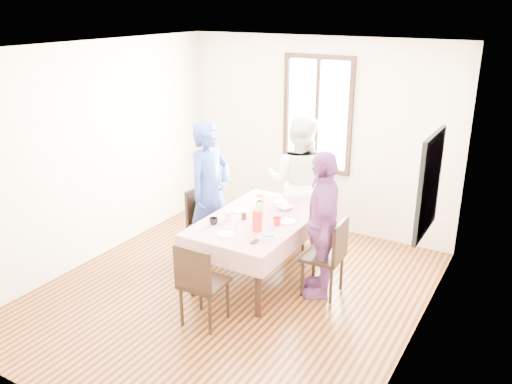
# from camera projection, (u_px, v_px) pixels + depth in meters

# --- Properties ---
(ground) EXTENTS (4.50, 4.50, 0.00)m
(ground) POSITION_uv_depth(u_px,v_px,m) (232.00, 291.00, 6.05)
(ground) COLOR black
(ground) RESTS_ON ground
(back_wall) EXTENTS (4.00, 0.00, 4.00)m
(back_wall) POSITION_uv_depth(u_px,v_px,m) (317.00, 135.00, 7.42)
(back_wall) COLOR beige
(back_wall) RESTS_ON ground
(right_wall) EXTENTS (0.00, 4.50, 4.50)m
(right_wall) POSITION_uv_depth(u_px,v_px,m) (422.00, 216.00, 4.64)
(right_wall) COLOR beige
(right_wall) RESTS_ON ground
(window_frame) EXTENTS (1.02, 0.06, 1.62)m
(window_frame) POSITION_uv_depth(u_px,v_px,m) (318.00, 115.00, 7.30)
(window_frame) COLOR black
(window_frame) RESTS_ON back_wall
(window_pane) EXTENTS (0.90, 0.02, 1.50)m
(window_pane) POSITION_uv_depth(u_px,v_px,m) (318.00, 114.00, 7.30)
(window_pane) COLOR white
(window_pane) RESTS_ON back_wall
(art_poster) EXTENTS (0.04, 0.76, 0.96)m
(art_poster) POSITION_uv_depth(u_px,v_px,m) (430.00, 184.00, 4.83)
(art_poster) COLOR red
(art_poster) RESTS_ON right_wall
(dining_table) EXTENTS (0.97, 1.59, 0.75)m
(dining_table) POSITION_uv_depth(u_px,v_px,m) (258.00, 248.00, 6.24)
(dining_table) COLOR black
(dining_table) RESTS_ON ground
(tablecloth) EXTENTS (1.09, 1.71, 0.01)m
(tablecloth) POSITION_uv_depth(u_px,v_px,m) (258.00, 219.00, 6.11)
(tablecloth) COLOR #620911
(tablecloth) RESTS_ON dining_table
(chair_left) EXTENTS (0.45, 0.45, 0.91)m
(chair_left) POSITION_uv_depth(u_px,v_px,m) (209.00, 224.00, 6.72)
(chair_left) COLOR black
(chair_left) RESTS_ON ground
(chair_right) EXTENTS (0.44, 0.44, 0.91)m
(chair_right) POSITION_uv_depth(u_px,v_px,m) (323.00, 256.00, 5.88)
(chair_right) COLOR black
(chair_right) RESTS_ON ground
(chair_far) EXTENTS (0.45, 0.45, 0.91)m
(chair_far) POSITION_uv_depth(u_px,v_px,m) (299.00, 212.00, 7.10)
(chair_far) COLOR black
(chair_far) RESTS_ON ground
(chair_near) EXTENTS (0.43, 0.43, 0.91)m
(chair_near) POSITION_uv_depth(u_px,v_px,m) (204.00, 282.00, 5.33)
(chair_near) COLOR black
(chair_near) RESTS_ON ground
(person_left) EXTENTS (0.52, 0.71, 1.78)m
(person_left) POSITION_uv_depth(u_px,v_px,m) (210.00, 192.00, 6.56)
(person_left) COLOR navy
(person_left) RESTS_ON ground
(person_far) EXTENTS (0.96, 0.81, 1.78)m
(person_far) POSITION_uv_depth(u_px,v_px,m) (299.00, 182.00, 6.94)
(person_far) COLOR white
(person_far) RESTS_ON ground
(person_right) EXTENTS (0.77, 1.06, 1.67)m
(person_right) POSITION_uv_depth(u_px,v_px,m) (323.00, 225.00, 5.76)
(person_right) COLOR #733871
(person_right) RESTS_ON ground
(mug_black) EXTENTS (0.13, 0.13, 0.08)m
(mug_black) POSITION_uv_depth(u_px,v_px,m) (214.00, 221.00, 5.93)
(mug_black) COLOR black
(mug_black) RESTS_ON tablecloth
(mug_flag) EXTENTS (0.14, 0.14, 0.09)m
(mug_flag) POSITION_uv_depth(u_px,v_px,m) (277.00, 221.00, 5.91)
(mug_flag) COLOR red
(mug_flag) RESTS_ON tablecloth
(mug_green) EXTENTS (0.10, 0.10, 0.07)m
(mug_green) POSITION_uv_depth(u_px,v_px,m) (260.00, 204.00, 6.45)
(mug_green) COLOR #0C7226
(mug_green) RESTS_ON tablecloth
(serving_bowl) EXTENTS (0.21, 0.21, 0.05)m
(serving_bowl) POSITION_uv_depth(u_px,v_px,m) (284.00, 207.00, 6.37)
(serving_bowl) COLOR white
(serving_bowl) RESTS_ON tablecloth
(juice_carton) EXTENTS (0.08, 0.08, 0.24)m
(juice_carton) POSITION_uv_depth(u_px,v_px,m) (257.00, 221.00, 5.73)
(juice_carton) COLOR red
(juice_carton) RESTS_ON tablecloth
(butter_tub) EXTENTS (0.13, 0.13, 0.06)m
(butter_tub) POSITION_uv_depth(u_px,v_px,m) (268.00, 237.00, 5.54)
(butter_tub) COLOR white
(butter_tub) RESTS_ON tablecloth
(jam_jar) EXTENTS (0.06, 0.06, 0.08)m
(jam_jar) POSITION_uv_depth(u_px,v_px,m) (244.00, 216.00, 6.06)
(jam_jar) COLOR black
(jam_jar) RESTS_ON tablecloth
(drinking_glass) EXTENTS (0.07, 0.07, 0.10)m
(drinking_glass) POSITION_uv_depth(u_px,v_px,m) (228.00, 216.00, 6.04)
(drinking_glass) COLOR silver
(drinking_glass) RESTS_ON tablecloth
(smartphone) EXTENTS (0.06, 0.13, 0.01)m
(smartphone) POSITION_uv_depth(u_px,v_px,m) (255.00, 242.00, 5.51)
(smartphone) COLOR black
(smartphone) RESTS_ON tablecloth
(flower_vase) EXTENTS (0.07, 0.07, 0.15)m
(flower_vase) POSITION_uv_depth(u_px,v_px,m) (260.00, 209.00, 6.17)
(flower_vase) COLOR silver
(flower_vase) RESTS_ON tablecloth
(plate_left) EXTENTS (0.20, 0.20, 0.01)m
(plate_left) POSITION_uv_depth(u_px,v_px,m) (240.00, 211.00, 6.31)
(plate_left) COLOR white
(plate_left) RESTS_ON tablecloth
(plate_right) EXTENTS (0.20, 0.20, 0.01)m
(plate_right) POSITION_uv_depth(u_px,v_px,m) (287.00, 222.00, 6.01)
(plate_right) COLOR white
(plate_right) RESTS_ON tablecloth
(plate_far) EXTENTS (0.20, 0.20, 0.01)m
(plate_far) POSITION_uv_depth(u_px,v_px,m) (281.00, 202.00, 6.60)
(plate_far) COLOR white
(plate_far) RESTS_ON tablecloth
(plate_near) EXTENTS (0.20, 0.20, 0.01)m
(plate_near) POSITION_uv_depth(u_px,v_px,m) (226.00, 234.00, 5.68)
(plate_near) COLOR white
(plate_near) RESTS_ON tablecloth
(butter_lid) EXTENTS (0.12, 0.12, 0.01)m
(butter_lid) POSITION_uv_depth(u_px,v_px,m) (268.00, 234.00, 5.53)
(butter_lid) COLOR blue
(butter_lid) RESTS_ON butter_tub
(flower_bunch) EXTENTS (0.09, 0.09, 0.10)m
(flower_bunch) POSITION_uv_depth(u_px,v_px,m) (260.00, 200.00, 6.13)
(flower_bunch) COLOR yellow
(flower_bunch) RESTS_ON flower_vase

